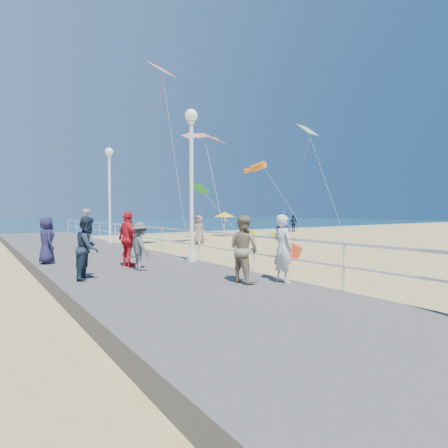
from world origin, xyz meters
TOP-DOWN VIEW (x-y plane):
  - ground at (0.00, 0.00)m, footprint 160.00×160.00m
  - ocean at (0.00, 65.00)m, footprint 160.00×90.00m
  - surf_line at (0.00, 20.50)m, footprint 160.00×1.20m
  - boardwalk at (-7.50, 0.00)m, footprint 5.00×44.00m
  - railing at (-5.05, 0.00)m, footprint 0.05×42.00m
  - lamp_post_mid at (-5.35, 0.00)m, footprint 0.44×0.44m
  - lamp_post_far at (-5.35, 9.00)m, footprint 0.44×0.44m
  - woman_holding_toddler at (-5.40, -4.50)m, footprint 0.44×0.64m
  - toddler_held at (-5.25, -4.35)m, footprint 0.37×0.46m
  - spectator_1 at (-6.19, -3.94)m, footprint 0.72×0.87m
  - spectator_2 at (-7.57, -0.75)m, footprint 0.56×0.94m
  - spectator_3 at (-7.60, 0.15)m, footprint 0.59×1.09m
  - spectator_4 at (-9.60, 2.33)m, footprint 0.59×0.83m
  - spectator_5 at (-6.73, 2.41)m, footprint 0.56×1.37m
  - spectator_6 at (-7.27, 6.24)m, footprint 0.54×0.74m
  - spectator_7 at (-9.19, -1.26)m, footprint 0.96×1.00m
  - beach_walker_a at (8.22, 16.73)m, footprint 1.02×1.04m
  - beach_walker_b at (16.48, 15.50)m, footprint 1.13×0.63m
  - beach_walker_c at (0.62, 9.17)m, footprint 0.90×1.09m
  - box_kite at (-0.02, 0.14)m, footprint 0.84×0.89m
  - beach_umbrella at (6.39, 14.22)m, footprint 1.90×1.90m
  - beach_chair_left at (9.66, 14.15)m, footprint 0.55×0.55m
  - beach_chair_right at (9.02, 10.54)m, footprint 0.55×0.55m
  - kite_parafoil at (0.75, 8.61)m, footprint 3.03×0.94m
  - kite_windsock at (7.59, 11.16)m, footprint 0.95×2.36m
  - kite_diamond_multi at (10.71, 8.66)m, footprint 1.66×1.39m
  - kite_diamond_green at (3.35, 13.34)m, footprint 1.32×1.46m
  - kite_diamond_redwhite at (-2.97, 7.24)m, footprint 1.58×1.45m

SIDE VIEW (x-z plane):
  - ground at x=0.00m, z-range 0.00..0.00m
  - ocean at x=0.00m, z-range -0.01..0.04m
  - surf_line at x=0.00m, z-range 0.01..0.05m
  - boardwalk at x=-7.50m, z-range 0.00..0.40m
  - beach_chair_left at x=9.66m, z-range 0.00..0.40m
  - beach_chair_right at x=9.02m, z-range 0.00..0.40m
  - box_kite at x=-0.02m, z-range -0.07..0.67m
  - beach_walker_a at x=8.22m, z-range 0.00..1.43m
  - beach_walker_b at x=16.48m, z-range 0.00..1.83m
  - beach_walker_c at x=0.62m, z-range 0.00..1.91m
  - spectator_5 at x=-6.73m, z-range 0.40..1.83m
  - spectator_2 at x=-7.57m, z-range 0.40..1.84m
  - spectator_4 at x=-9.60m, z-range 0.40..1.98m
  - spectator_7 at x=-9.19m, z-range 0.40..2.03m
  - spectator_1 at x=-6.19m, z-range 0.40..2.06m
  - woman_holding_toddler at x=-5.40m, z-range 0.40..2.08m
  - railing at x=-5.05m, z-range 0.98..1.53m
  - spectator_3 at x=-7.60m, z-range 0.40..2.16m
  - spectator_6 at x=-7.27m, z-range 0.40..2.29m
  - toddler_held at x=-5.25m, z-range 1.25..2.15m
  - beach_umbrella at x=6.39m, z-range 0.84..2.98m
  - lamp_post_mid at x=-5.35m, z-range 1.00..6.32m
  - lamp_post_far at x=-5.35m, z-range 1.00..6.32m
  - kite_diamond_green at x=3.35m, z-range 3.66..4.34m
  - kite_windsock at x=7.59m, z-range 5.36..6.37m
  - kite_parafoil at x=0.75m, z-range 6.78..7.43m
  - kite_diamond_multi at x=10.71m, z-range 8.35..9.30m
  - kite_diamond_redwhite at x=-2.97m, z-range 9.62..10.38m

